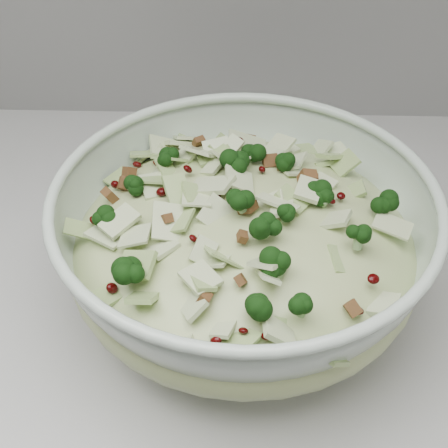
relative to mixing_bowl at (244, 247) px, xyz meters
The scene contains 3 objects.
counter 0.58m from the mixing_bowl, 157.06° to the left, with size 3.60×0.60×0.90m, color #ABABA6.
mixing_bowl is the anchor object (origin of this frame).
salad 0.02m from the mixing_bowl, behind, with size 0.47×0.47×0.14m.
Camera 1 is at (0.23, 1.16, 1.39)m, focal length 50.00 mm.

